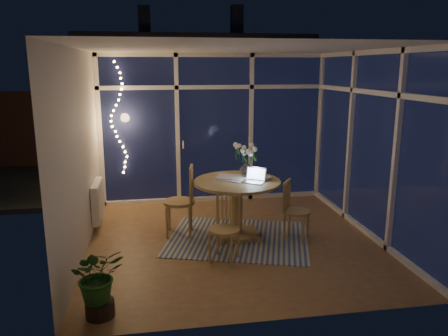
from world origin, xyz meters
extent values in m
plane|color=brown|center=(0.00, 0.00, 0.00)|extent=(4.00, 4.00, 0.00)
plane|color=silver|center=(0.00, 0.00, 2.60)|extent=(4.00, 4.00, 0.00)
cube|color=beige|center=(0.00, 2.00, 1.30)|extent=(4.00, 0.04, 2.60)
cube|color=beige|center=(0.00, -2.00, 1.30)|extent=(4.00, 0.04, 2.60)
cube|color=beige|center=(-2.00, 0.00, 1.30)|extent=(0.04, 4.00, 2.60)
cube|color=beige|center=(2.00, 0.00, 1.30)|extent=(0.04, 4.00, 2.60)
cube|color=white|center=(0.00, 1.96, 1.30)|extent=(4.00, 0.10, 2.60)
cube|color=white|center=(1.96, 0.00, 1.30)|extent=(0.10, 4.00, 2.60)
cube|color=white|center=(-1.94, 0.90, 0.40)|extent=(0.10, 0.70, 0.58)
cube|color=black|center=(0.50, 5.00, -0.06)|extent=(12.00, 6.00, 0.10)
cube|color=#381F14|center=(0.00, 5.50, 0.90)|extent=(11.00, 0.08, 1.80)
cube|color=#2D2F37|center=(0.30, 8.50, 2.20)|extent=(7.00, 3.00, 2.20)
sphere|color=black|center=(-0.80, 3.40, 0.45)|extent=(0.90, 0.90, 0.90)
cube|color=beige|center=(0.06, 0.05, 0.01)|extent=(2.31, 2.06, 0.01)
cylinder|color=olive|center=(0.06, 0.15, 0.41)|extent=(1.52, 1.52, 0.83)
cube|color=olive|center=(-0.75, 0.38, 0.51)|extent=(0.54, 0.54, 1.02)
cube|color=olive|center=(0.86, -0.08, 0.42)|extent=(0.54, 0.54, 0.85)
cube|color=olive|center=(-0.26, -0.63, 0.44)|extent=(0.55, 0.55, 0.87)
imported|color=silver|center=(0.24, 0.43, 0.93)|extent=(0.25, 0.25, 0.21)
imported|color=silver|center=(0.46, 0.15, 0.85)|extent=(0.19, 0.19, 0.04)
cube|color=beige|center=(-0.01, 0.27, 0.84)|extent=(0.51, 0.46, 0.02)
cube|color=black|center=(0.06, 0.05, 0.83)|extent=(0.11, 0.09, 0.01)
imported|color=#1B4D1C|center=(-1.65, -1.65, 0.38)|extent=(0.66, 0.61, 0.76)
camera|label=1|loc=(-1.08, -5.61, 2.37)|focal=35.00mm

